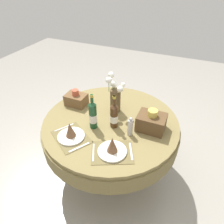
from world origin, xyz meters
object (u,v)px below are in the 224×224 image
at_px(wine_bottle_centre, 93,115).
at_px(woven_basket_side_right, 151,122).
at_px(flower_vase, 115,96).
at_px(pepper_mill, 130,127).
at_px(place_setting_right, 112,148).
at_px(wine_bottle_left, 114,115).
at_px(dining_table, 111,130).
at_px(place_setting_left, 71,133).
at_px(woven_basket_side_left, 76,99).

relative_size(wine_bottle_centre, woven_basket_side_right, 1.40).
bearing_deg(flower_vase, pepper_mill, -47.32).
bearing_deg(woven_basket_side_right, wine_bottle_centre, -159.64).
xyz_separation_m(flower_vase, woven_basket_side_right, (0.42, -0.14, -0.10)).
xyz_separation_m(place_setting_right, wine_bottle_centre, (-0.29, 0.23, 0.09)).
xyz_separation_m(wine_bottle_left, pepper_mill, (0.18, -0.05, -0.04)).
distance_m(dining_table, wine_bottle_centre, 0.33).
relative_size(dining_table, pepper_mill, 7.09).
bearing_deg(woven_basket_side_right, place_setting_left, -147.65).
bearing_deg(dining_table, pepper_mill, -26.13).
relative_size(wine_bottle_left, wine_bottle_centre, 0.94).
bearing_deg(dining_table, woven_basket_side_left, 166.11).
height_order(place_setting_right, wine_bottle_centre, wine_bottle_centre).
height_order(dining_table, wine_bottle_left, wine_bottle_left).
distance_m(place_setting_right, wine_bottle_left, 0.34).
bearing_deg(dining_table, wine_bottle_centre, -125.67).
height_order(wine_bottle_left, woven_basket_side_left, wine_bottle_left).
bearing_deg(wine_bottle_left, wine_bottle_centre, -153.19).
xyz_separation_m(dining_table, place_setting_left, (-0.23, -0.36, 0.17)).
xyz_separation_m(place_setting_right, flower_vase, (-0.21, 0.55, 0.14)).
xyz_separation_m(place_setting_left, flower_vase, (0.20, 0.53, 0.14)).
xyz_separation_m(wine_bottle_left, woven_basket_side_left, (-0.52, 0.18, -0.06)).
xyz_separation_m(place_setting_left, pepper_mill, (0.47, 0.24, 0.04)).
distance_m(dining_table, pepper_mill, 0.34).
bearing_deg(flower_vase, woven_basket_side_right, -18.14).
bearing_deg(woven_basket_side_right, wine_bottle_left, -163.27).
relative_size(pepper_mill, woven_basket_side_right, 0.75).
height_order(place_setting_right, woven_basket_side_right, woven_basket_side_right).
height_order(pepper_mill, woven_basket_side_right, woven_basket_side_right).
xyz_separation_m(place_setting_right, woven_basket_side_right, (0.21, 0.41, 0.04)).
relative_size(place_setting_right, wine_bottle_centre, 1.17).
relative_size(flower_vase, wine_bottle_left, 1.19).
xyz_separation_m(place_setting_left, woven_basket_side_right, (0.62, 0.39, 0.04)).
distance_m(flower_vase, wine_bottle_centre, 0.34).
height_order(dining_table, place_setting_right, place_setting_right).
bearing_deg(flower_vase, place_setting_right, -69.53).
height_order(dining_table, pepper_mill, pepper_mill).
distance_m(wine_bottle_centre, woven_basket_side_left, 0.44).
distance_m(flower_vase, woven_basket_side_right, 0.45).
bearing_deg(woven_basket_side_right, pepper_mill, -135.34).
distance_m(place_setting_left, pepper_mill, 0.53).
xyz_separation_m(place_setting_left, wine_bottle_centre, (0.12, 0.21, 0.09)).
bearing_deg(place_setting_left, pepper_mill, 27.35).
relative_size(place_setting_right, wine_bottle_left, 1.24).
bearing_deg(wine_bottle_left, flower_vase, 110.77).
bearing_deg(flower_vase, woven_basket_side_left, -172.26).
bearing_deg(place_setting_right, dining_table, 115.25).
height_order(place_setting_left, wine_bottle_centre, wine_bottle_centre).
bearing_deg(wine_bottle_centre, place_setting_left, -119.82).
xyz_separation_m(dining_table, flower_vase, (-0.03, 0.17, 0.31)).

